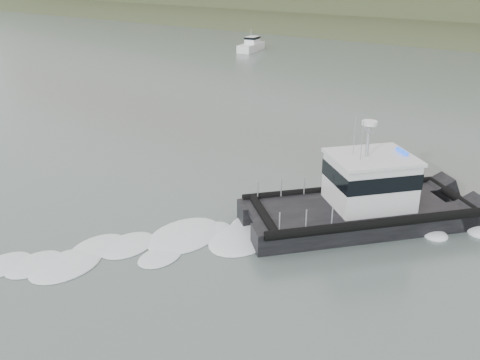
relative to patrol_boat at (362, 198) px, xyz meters
The scene contains 3 objects.
ground 11.68m from the patrol_boat, 121.63° to the right, with size 400.00×400.00×0.00m, color #4D5B56.
patrol_boat is the anchor object (origin of this frame).
motorboat 56.53m from the patrol_boat, 130.25° to the left, with size 3.01×6.13×3.23m.
Camera 1 is at (15.30, -13.16, 12.21)m, focal length 40.00 mm.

